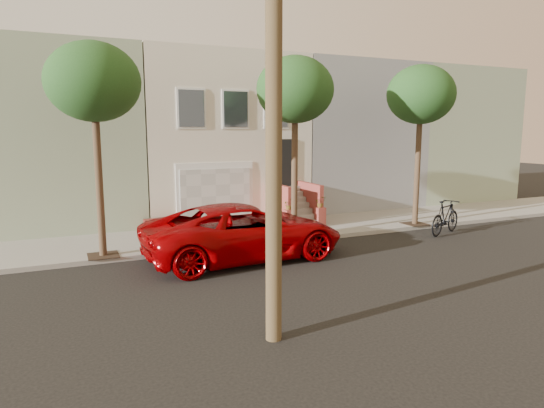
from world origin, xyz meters
name	(u,v)px	position (x,y,z in m)	size (l,w,h in m)	color
ground	(325,273)	(0.00, 0.00, 0.00)	(90.00, 90.00, 0.00)	black
sidewalk	(253,233)	(0.00, 5.35, 0.07)	(40.00, 3.70, 0.15)	gray
house_row	(208,136)	(0.00, 11.19, 3.64)	(33.10, 11.70, 7.00)	beige
tree_left	(93,83)	(-5.50, 3.90, 5.26)	(2.70, 2.57, 6.30)	#2D2116
tree_mid	(295,91)	(1.00, 3.90, 5.26)	(2.70, 2.57, 6.30)	#2D2116
tree_right	(421,96)	(6.50, 3.90, 5.26)	(2.70, 2.57, 6.30)	#2D2116
pickup_truck	(244,231)	(-1.50, 2.32, 0.86)	(2.85, 6.17, 1.71)	#8E0003
motorcycle	(445,217)	(6.69, 2.44, 0.66)	(0.62, 2.21, 1.33)	black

